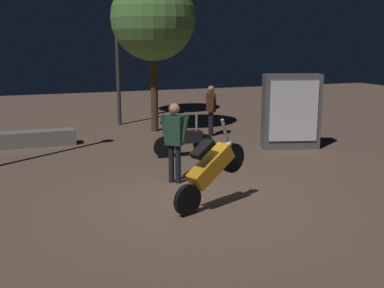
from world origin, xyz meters
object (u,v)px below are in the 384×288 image
(person_bystander_far, at_px, (174,136))
(kiosk_billboard, at_px, (291,112))
(person_rider_beside, at_px, (211,106))
(streetlamp_near, at_px, (117,30))
(motorcycle_black_parked_left, at_px, (184,140))
(motorcycle_orange_foreground, at_px, (210,169))

(person_bystander_far, distance_m, kiosk_billboard, 4.62)
(person_rider_beside, bearing_deg, kiosk_billboard, 129.41)
(streetlamp_near, bearing_deg, person_rider_beside, -52.04)
(motorcycle_black_parked_left, distance_m, streetlamp_near, 6.10)
(person_rider_beside, relative_size, person_bystander_far, 0.93)
(person_rider_beside, bearing_deg, person_bystander_far, 67.40)
(person_rider_beside, xyz_separation_m, person_bystander_far, (-2.65, -4.49, 0.08))
(person_bystander_far, bearing_deg, motorcycle_black_parked_left, -161.12)
(motorcycle_black_parked_left, bearing_deg, person_bystander_far, -113.17)
(motorcycle_black_parked_left, relative_size, kiosk_billboard, 0.79)
(person_bystander_far, bearing_deg, person_rider_beside, -168.18)
(motorcycle_orange_foreground, distance_m, person_bystander_far, 1.77)
(motorcycle_orange_foreground, bearing_deg, kiosk_billboard, 22.48)
(motorcycle_black_parked_left, relative_size, person_bystander_far, 0.96)
(motorcycle_black_parked_left, bearing_deg, motorcycle_orange_foreground, -101.59)
(motorcycle_orange_foreground, bearing_deg, streetlamp_near, 67.67)
(person_rider_beside, bearing_deg, motorcycle_orange_foreground, 75.91)
(person_rider_beside, height_order, kiosk_billboard, kiosk_billboard)
(motorcycle_orange_foreground, bearing_deg, motorcycle_black_parked_left, 56.75)
(streetlamp_near, bearing_deg, motorcycle_black_parked_left, -82.79)
(motorcycle_orange_foreground, xyz_separation_m, kiosk_billboard, (4.00, 3.83, 0.31))
(motorcycle_orange_foreground, distance_m, motorcycle_black_parked_left, 4.05)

